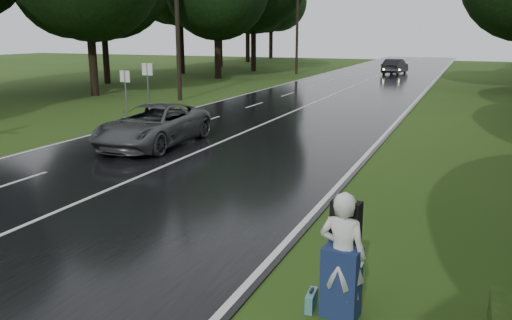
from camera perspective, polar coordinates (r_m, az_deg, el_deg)
The scene contains 14 objects.
ground at distance 13.15m, azimuth -22.91°, elevation -6.22°, with size 160.00×160.00×0.00m, color #2A4514.
road at distance 30.20m, azimuth 5.12°, elevation 5.77°, with size 12.00×140.00×0.04m, color black.
lane_center at distance 30.19m, azimuth 5.12°, elevation 5.82°, with size 0.12×140.00×0.01m, color silver.
grey_car at distance 20.22m, azimuth -11.36°, elevation 3.81°, with size 2.59×5.63×1.56m, color #46484A.
far_car at distance 57.15m, azimuth 15.20°, elevation 10.00°, with size 1.67×4.79×1.58m, color black.
hitchhiker at distance 8.05m, azimuth 9.57°, elevation -10.84°, with size 0.79×0.72×2.02m.
suitcase at distance 8.50m, azimuth 6.17°, elevation -15.27°, with size 0.12×0.41×0.29m, color teal.
utility_pole_mid at distance 34.12m, azimuth -8.44°, elevation 6.58°, with size 1.80×0.28×10.38m, color black, non-canonical shape.
utility_pole_far at distance 55.87m, azimuth 4.50°, elevation 9.51°, with size 1.80×0.28×10.99m, color black, non-canonical shape.
road_sign_a at distance 27.35m, azimuth -14.10°, elevation 4.52°, with size 0.59×0.10×2.44m, color white, non-canonical shape.
road_sign_b at distance 28.93m, azimuth -11.77°, elevation 5.14°, with size 0.65×0.10×2.71m, color white, non-canonical shape.
tree_left_d at distance 38.08m, azimuth -17.42°, elevation 6.85°, with size 9.21×9.21×14.40m, color black, non-canonical shape.
tree_left_e at distance 50.50m, azimuth -4.22°, elevation 9.04°, with size 9.22×9.22×14.40m, color black, non-canonical shape.
tree_left_f at distance 60.00m, azimuth -0.28°, elevation 9.85°, with size 11.74×11.74×18.34m, color black, non-canonical shape.
Camera 1 is at (9.10, -8.47, 4.28)m, focal length 35.98 mm.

